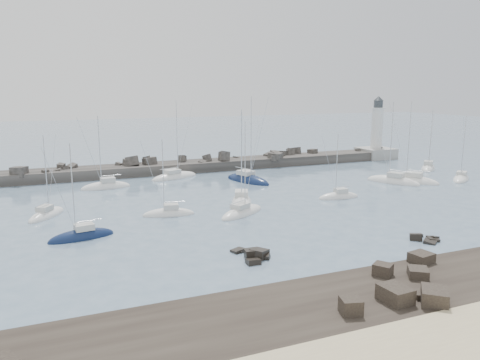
# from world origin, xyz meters

# --- Properties ---
(ground) EXTENTS (400.00, 400.00, 0.00)m
(ground) POSITION_xyz_m (0.00, 0.00, 0.00)
(ground) COLOR slate
(ground) RESTS_ON ground
(rock_shelf) EXTENTS (140.00, 12.00, 1.87)m
(rock_shelf) POSITION_xyz_m (-0.19, -21.97, 0.02)
(rock_shelf) COLOR black
(rock_shelf) RESTS_ON ground
(rock_cluster_near) EXTENTS (3.05, 4.74, 1.54)m
(rock_cluster_near) POSITION_xyz_m (-4.56, -9.40, 0.09)
(rock_cluster_near) COLOR black
(rock_cluster_near) RESTS_ON ground
(rock_cluster_far) EXTENTS (3.00, 3.57, 1.32)m
(rock_cluster_far) POSITION_xyz_m (14.13, -11.58, 0.05)
(rock_cluster_far) COLOR black
(rock_cluster_far) RESTS_ON ground
(breakwater) EXTENTS (115.00, 7.33, 5.24)m
(breakwater) POSITION_xyz_m (-7.16, 37.99, 0.30)
(breakwater) COLOR #312E2B
(breakwater) RESTS_ON ground
(lighthouse) EXTENTS (7.00, 7.00, 14.60)m
(lighthouse) POSITION_xyz_m (47.00, 38.00, 3.09)
(lighthouse) COLOR gray
(lighthouse) RESTS_ON ground
(sailboat_2) EXTENTS (7.16, 3.35, 11.08)m
(sailboat_2) POSITION_xyz_m (-19.05, 2.83, 0.14)
(sailboat_2) COLOR #0F1E42
(sailboat_2) RESTS_ON ground
(sailboat_3) EXTENTS (5.51, 6.89, 10.93)m
(sailboat_3) POSITION_xyz_m (-22.42, 13.54, 0.13)
(sailboat_3) COLOR white
(sailboat_3) RESTS_ON ground
(sailboat_4) EXTENTS (9.73, 5.99, 14.56)m
(sailboat_4) POSITION_xyz_m (-1.36, 31.99, 0.13)
(sailboat_4) COLOR white
(sailboat_4) RESTS_ON ground
(sailboat_5) EXTENTS (6.73, 3.11, 10.40)m
(sailboat_5) POSITION_xyz_m (-8.27, 8.27, 0.13)
(sailboat_5) COLOR white
(sailboat_5) RESTS_ON ground
(sailboat_6) EXTENTS (5.94, 9.19, 14.05)m
(sailboat_6) POSITION_xyz_m (2.40, 10.14, 0.15)
(sailboat_6) COLOR white
(sailboat_6) RESTS_ON ground
(sailboat_7) EXTENTS (8.07, 6.28, 12.55)m
(sailboat_7) POSITION_xyz_m (0.42, 5.24, 0.13)
(sailboat_7) COLOR white
(sailboat_7) RESTS_ON ground
(sailboat_8) EXTENTS (6.14, 10.28, 15.50)m
(sailboat_8) POSITION_xyz_m (9.42, 24.26, 0.15)
(sailboat_8) COLOR #0F1E42
(sailboat_8) RESTS_ON ground
(sailboat_9) EXTENTS (6.49, 2.51, 10.20)m
(sailboat_9) POSITION_xyz_m (16.77, 7.98, 0.13)
(sailboat_9) COLOR white
(sailboat_9) RESTS_ON ground
(sailboat_10) EXTENTS (6.85, 9.38, 14.51)m
(sailboat_10) POSITION_xyz_m (31.63, 13.91, 0.15)
(sailboat_10) COLOR white
(sailboat_10) RESTS_ON ground
(sailboat_11) EXTENTS (7.58, 6.31, 12.03)m
(sailboat_11) POSITION_xyz_m (44.13, 11.32, 0.13)
(sailboat_11) COLOR white
(sailboat_11) RESTS_ON ground
(sailboat_12) EXTENTS (7.46, 6.95, 12.53)m
(sailboat_12) POSITION_xyz_m (46.91, 21.82, 0.15)
(sailboat_12) COLOR white
(sailboat_12) RESTS_ON ground
(sailboat_13) EXTENTS (7.58, 9.33, 14.70)m
(sailboat_13) POSITION_xyz_m (34.74, 13.15, 0.14)
(sailboat_13) COLOR white
(sailboat_13) RESTS_ON ground
(sailboat_14) EXTENTS (7.92, 2.87, 12.52)m
(sailboat_14) POSITION_xyz_m (-13.61, 27.82, 0.15)
(sailboat_14) COLOR white
(sailboat_14) RESTS_ON ground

